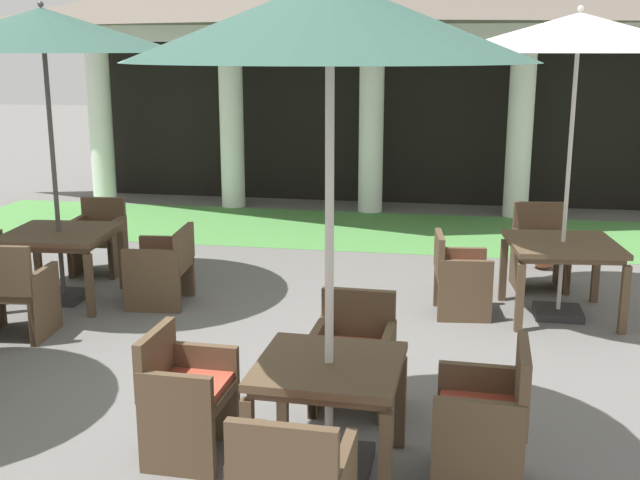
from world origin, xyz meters
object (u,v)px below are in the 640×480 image
(patio_umbrella_near_foreground, at_px, (579,35))
(patio_chair_mid_left_south, at_px, (12,293))
(patio_table_mid_left, at_px, (59,240))
(patio_chair_mid_left_east, at_px, (163,267))
(patio_chair_mid_left_north, at_px, (99,239))
(patio_umbrella_mid_right, at_px, (330,25))
(patio_table_mid_right, at_px, (329,378))
(patio_chair_mid_right_east, at_px, (485,422))
(patio_chair_mid_right_north, at_px, (354,356))
(patio_table_near_foreground, at_px, (562,251))
(patio_chair_near_foreground_north, at_px, (540,251))
(patio_chair_mid_right_west, at_px, (185,396))
(patio_chair_near_foreground_west, at_px, (459,276))
(terracotta_urn, at_px, (544,255))
(patio_umbrella_mid_left, at_px, (43,32))

(patio_umbrella_near_foreground, xyz_separation_m, patio_chair_mid_left_south, (-4.94, -1.49, -2.27))
(patio_table_mid_left, height_order, patio_chair_mid_left_east, patio_chair_mid_left_east)
(patio_table_mid_left, bearing_deg, patio_chair_mid_left_north, 95.15)
(patio_umbrella_near_foreground, relative_size, patio_chair_mid_left_north, 3.43)
(patio_umbrella_mid_right, bearing_deg, patio_table_mid_right, 0.00)
(patio_chair_mid_left_east, xyz_separation_m, patio_chair_mid_right_east, (3.17, -3.00, 0.03))
(patio_chair_mid_right_north, bearing_deg, patio_umbrella_mid_right, 90.00)
(patio_chair_mid_right_east, bearing_deg, patio_table_near_foreground, -11.97)
(patio_chair_mid_left_south, height_order, patio_chair_mid_right_east, patio_chair_mid_left_south)
(patio_chair_mid_left_south, distance_m, patio_table_mid_right, 3.68)
(patio_chair_mid_left_north, bearing_deg, patio_table_mid_right, 125.58)
(patio_table_mid_left, xyz_separation_m, patio_chair_mid_left_north, (-0.10, 1.07, -0.25))
(patio_umbrella_near_foreground, relative_size, patio_chair_mid_left_east, 3.68)
(patio_chair_near_foreground_north, height_order, patio_table_mid_right, patio_chair_near_foreground_north)
(patio_chair_mid_right_west, height_order, patio_chair_mid_right_east, patio_chair_mid_right_east)
(patio_chair_mid_left_north, xyz_separation_m, patio_chair_mid_right_north, (3.42, -3.01, -0.01))
(patio_chair_near_foreground_west, relative_size, patio_umbrella_mid_right, 0.27)
(patio_chair_near_foreground_west, bearing_deg, patio_chair_mid_left_north, -107.01)
(patio_chair_near_foreground_west, xyz_separation_m, patio_chair_mid_left_north, (-4.16, 0.77, 0.01))
(patio_umbrella_near_foreground, relative_size, patio_chair_mid_right_west, 3.51)
(patio_chair_mid_right_north, distance_m, terracotta_urn, 4.46)
(patio_chair_mid_right_north, relative_size, patio_chair_mid_right_west, 1.00)
(patio_table_mid_left, xyz_separation_m, patio_chair_mid_right_east, (4.24, -2.90, -0.23))
(patio_table_mid_right, relative_size, patio_chair_mid_right_east, 0.98)
(patio_table_mid_left, bearing_deg, patio_umbrella_mid_right, -41.06)
(patio_chair_mid_left_north, distance_m, patio_chair_mid_right_west, 4.63)
(patio_umbrella_near_foreground, bearing_deg, patio_chair_mid_right_west, -129.29)
(patio_umbrella_mid_left, bearing_deg, patio_chair_near_foreground_west, 4.20)
(patio_chair_mid_left_east, bearing_deg, patio_table_near_foreground, -90.65)
(patio_umbrella_mid_right, relative_size, patio_chair_mid_right_east, 3.30)
(patio_table_near_foreground, relative_size, patio_umbrella_near_foreground, 0.38)
(patio_chair_near_foreground_north, distance_m, patio_chair_mid_right_east, 4.35)
(patio_table_mid_left, relative_size, patio_umbrella_mid_right, 0.37)
(patio_chair_mid_right_north, bearing_deg, patio_chair_mid_left_south, -13.41)
(patio_table_mid_right, bearing_deg, patio_umbrella_mid_right, 180.00)
(patio_chair_mid_left_north, height_order, patio_chair_mid_right_east, patio_chair_mid_right_east)
(patio_umbrella_near_foreground, bearing_deg, patio_chair_near_foreground_west, -173.49)
(patio_chair_near_foreground_west, relative_size, patio_table_mid_left, 0.73)
(patio_chair_mid_left_south, distance_m, patio_chair_mid_right_west, 2.89)
(patio_chair_mid_left_east, height_order, patio_chair_mid_right_east, patio_chair_mid_right_east)
(patio_chair_near_foreground_north, distance_m, patio_table_mid_right, 4.57)
(patio_table_near_foreground, height_order, patio_chair_mid_right_west, patio_chair_mid_right_west)
(patio_table_near_foreground, xyz_separation_m, patio_chair_mid_left_north, (-5.14, 0.66, -0.26))
(patio_chair_mid_left_south, bearing_deg, patio_umbrella_mid_right, -34.49)
(patio_chair_near_foreground_west, bearing_deg, patio_table_mid_left, -92.32)
(patio_umbrella_mid_left, height_order, patio_chair_mid_left_north, patio_umbrella_mid_left)
(patio_chair_mid_right_east, bearing_deg, terracotta_urn, -7.62)
(patio_chair_mid_left_east, relative_size, terracotta_urn, 2.01)
(patio_umbrella_near_foreground, relative_size, patio_chair_mid_right_east, 3.24)
(patio_table_near_foreground, xyz_separation_m, patio_chair_mid_right_east, (-0.80, -3.31, -0.24))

